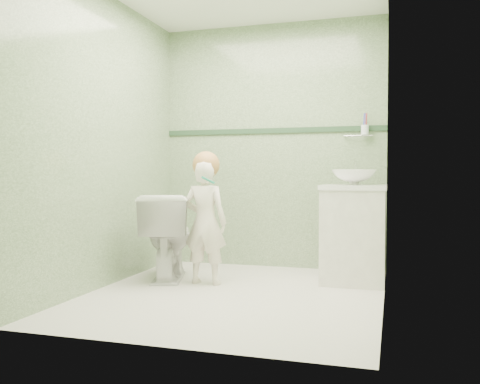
% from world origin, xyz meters
% --- Properties ---
extents(ground, '(2.50, 2.50, 0.00)m').
position_xyz_m(ground, '(0.00, 0.00, 0.00)').
color(ground, silver).
rests_on(ground, ground).
extents(room_shell, '(2.50, 2.54, 2.40)m').
position_xyz_m(room_shell, '(0.00, 0.00, 1.20)').
color(room_shell, gray).
rests_on(room_shell, ground).
extents(trim_stripe, '(2.20, 0.02, 0.05)m').
position_xyz_m(trim_stripe, '(0.00, 1.24, 1.35)').
color(trim_stripe, '#28442C').
rests_on(trim_stripe, room_shell).
extents(vanity, '(0.52, 0.50, 0.80)m').
position_xyz_m(vanity, '(0.84, 0.70, 0.40)').
color(vanity, white).
rests_on(vanity, ground).
extents(counter, '(0.54, 0.52, 0.04)m').
position_xyz_m(counter, '(0.84, 0.70, 0.81)').
color(counter, white).
rests_on(counter, vanity).
extents(basin, '(0.37, 0.37, 0.13)m').
position_xyz_m(basin, '(0.84, 0.70, 0.89)').
color(basin, white).
rests_on(basin, counter).
extents(faucet, '(0.03, 0.13, 0.18)m').
position_xyz_m(faucet, '(0.84, 0.89, 0.97)').
color(faucet, silver).
rests_on(faucet, counter).
extents(cup_holder, '(0.26, 0.07, 0.21)m').
position_xyz_m(cup_holder, '(0.89, 1.18, 1.33)').
color(cup_holder, silver).
rests_on(cup_holder, room_shell).
extents(toilet, '(0.61, 0.82, 0.75)m').
position_xyz_m(toilet, '(-0.74, 0.40, 0.37)').
color(toilet, white).
rests_on(toilet, ground).
extents(toddler, '(0.38, 0.26, 1.03)m').
position_xyz_m(toddler, '(-0.35, 0.30, 0.52)').
color(toddler, white).
rests_on(toddler, ground).
extents(hair_cap, '(0.23, 0.23, 0.23)m').
position_xyz_m(hair_cap, '(-0.35, 0.33, 1.00)').
color(hair_cap, '#AF7B41').
rests_on(hair_cap, toddler).
extents(teal_toothbrush, '(0.11, 0.13, 0.08)m').
position_xyz_m(teal_toothbrush, '(-0.28, 0.17, 0.88)').
color(teal_toothbrush, '#1B9974').
rests_on(teal_toothbrush, toddler).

